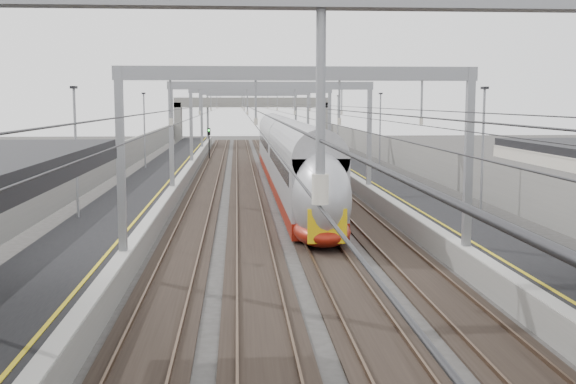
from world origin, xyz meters
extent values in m
cube|color=black|center=(-8.00, 45.00, 0.50)|extent=(4.00, 120.00, 1.00)
cube|color=black|center=(8.00, 45.00, 0.50)|extent=(4.00, 120.00, 1.00)
cube|color=black|center=(-4.50, 45.00, 0.04)|extent=(2.40, 140.00, 0.08)
cube|color=brown|center=(-5.22, 45.00, 0.13)|extent=(0.07, 140.00, 0.14)
cube|color=brown|center=(-3.78, 45.00, 0.13)|extent=(0.07, 140.00, 0.14)
cube|color=black|center=(-1.50, 45.00, 0.04)|extent=(2.40, 140.00, 0.08)
cube|color=brown|center=(-2.22, 45.00, 0.13)|extent=(0.07, 140.00, 0.14)
cube|color=brown|center=(-0.78, 45.00, 0.13)|extent=(0.07, 140.00, 0.14)
cube|color=black|center=(1.50, 45.00, 0.04)|extent=(2.40, 140.00, 0.08)
cube|color=brown|center=(0.78, 45.00, 0.13)|extent=(0.07, 140.00, 0.14)
cube|color=brown|center=(2.22, 45.00, 0.13)|extent=(0.07, 140.00, 0.14)
cube|color=black|center=(4.50, 45.00, 0.04)|extent=(2.40, 140.00, 0.08)
cube|color=brown|center=(3.78, 45.00, 0.13)|extent=(0.07, 140.00, 0.14)
cube|color=brown|center=(5.22, 45.00, 0.13)|extent=(0.07, 140.00, 0.14)
cube|color=gray|center=(-6.30, 22.00, 4.30)|extent=(0.28, 0.28, 6.60)
cube|color=gray|center=(6.30, 22.00, 4.30)|extent=(0.28, 0.28, 6.60)
cube|color=gray|center=(0.00, 22.00, 7.35)|extent=(13.00, 0.25, 0.50)
cube|color=gray|center=(-6.30, 42.00, 4.30)|extent=(0.28, 0.28, 6.60)
cube|color=gray|center=(6.30, 42.00, 4.30)|extent=(0.28, 0.28, 6.60)
cube|color=gray|center=(0.00, 42.00, 7.35)|extent=(13.00, 0.25, 0.50)
cube|color=gray|center=(-6.30, 62.00, 4.30)|extent=(0.28, 0.28, 6.60)
cube|color=gray|center=(6.30, 62.00, 4.30)|extent=(0.28, 0.28, 6.60)
cube|color=gray|center=(0.00, 62.00, 7.35)|extent=(13.00, 0.25, 0.50)
cube|color=gray|center=(-6.30, 82.00, 4.30)|extent=(0.28, 0.28, 6.60)
cube|color=gray|center=(6.30, 82.00, 4.30)|extent=(0.28, 0.28, 6.60)
cube|color=gray|center=(0.00, 82.00, 7.35)|extent=(13.00, 0.25, 0.50)
cube|color=gray|center=(-6.30, 100.00, 4.30)|extent=(0.28, 0.28, 6.60)
cube|color=gray|center=(6.30, 100.00, 4.30)|extent=(0.28, 0.28, 6.60)
cube|color=gray|center=(0.00, 100.00, 7.35)|extent=(13.00, 0.25, 0.50)
cylinder|color=#262628|center=(-4.50, 50.00, 5.50)|extent=(0.03, 140.00, 0.03)
cylinder|color=#262628|center=(-1.50, 50.00, 5.50)|extent=(0.03, 140.00, 0.03)
cylinder|color=#262628|center=(1.50, 50.00, 5.50)|extent=(0.03, 140.00, 0.03)
cylinder|color=#262628|center=(4.50, 50.00, 5.50)|extent=(0.03, 140.00, 0.03)
cube|color=slate|center=(0.00, 100.00, 6.20)|extent=(22.00, 2.20, 1.40)
cube|color=slate|center=(-10.50, 100.00, 3.10)|extent=(1.00, 2.20, 6.20)
cube|color=slate|center=(10.50, 100.00, 3.10)|extent=(1.00, 2.20, 6.20)
cube|color=slate|center=(-11.20, 45.00, 1.60)|extent=(0.30, 120.00, 3.20)
cube|color=slate|center=(11.20, 45.00, 1.60)|extent=(0.30, 120.00, 3.20)
cube|color=maroon|center=(1.50, 38.54, 0.58)|extent=(2.60, 22.13, 0.77)
cube|color=#99999E|center=(1.50, 38.54, 2.41)|extent=(2.60, 22.13, 2.89)
cube|color=black|center=(1.50, 30.80, 0.27)|extent=(1.92, 2.31, 0.48)
cube|color=maroon|center=(1.50, 61.06, 0.58)|extent=(2.60, 22.13, 0.77)
cube|color=#99999E|center=(1.50, 61.06, 2.41)|extent=(2.60, 22.13, 2.89)
cube|color=black|center=(1.50, 53.31, 0.27)|extent=(1.92, 2.31, 0.48)
ellipsoid|color=#99999E|center=(1.50, 27.28, 2.12)|extent=(2.60, 5.00, 4.04)
cube|color=#E5BA0C|center=(1.50, 25.21, 1.26)|extent=(1.64, 0.12, 1.44)
cube|color=black|center=(1.50, 25.65, 2.70)|extent=(1.54, 0.56, 0.91)
cylinder|color=black|center=(-5.20, 74.98, 1.50)|extent=(0.12, 0.12, 3.00)
cube|color=black|center=(-5.20, 74.98, 3.10)|extent=(0.32, 0.22, 0.75)
sphere|color=#0CE526|center=(-5.20, 74.85, 3.25)|extent=(0.16, 0.16, 0.16)
cylinder|color=black|center=(3.20, 72.10, 1.50)|extent=(0.12, 0.12, 3.00)
cube|color=black|center=(3.20, 72.10, 3.10)|extent=(0.32, 0.22, 0.75)
sphere|color=#0CE526|center=(3.20, 71.97, 3.25)|extent=(0.16, 0.16, 0.16)
cylinder|color=black|center=(5.40, 72.49, 1.50)|extent=(0.12, 0.12, 3.00)
cube|color=black|center=(5.40, 72.49, 3.10)|extent=(0.32, 0.22, 0.75)
sphere|color=red|center=(5.40, 72.36, 3.25)|extent=(0.16, 0.16, 0.16)
camera|label=1|loc=(-2.18, -3.85, 6.37)|focal=45.00mm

